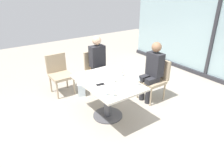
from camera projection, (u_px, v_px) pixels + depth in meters
ground_plane at (108, 116)px, 4.04m from camera, size 12.00×12.00×0.00m
window_wall_backdrop at (215, 32)px, 5.17m from camera, size 5.47×0.10×2.70m
dining_table_main at (107, 91)px, 3.80m from camera, size 1.31×0.85×0.73m
chair_far_left at (97, 68)px, 4.94m from camera, size 0.50×0.46×0.87m
chair_near_window at (155, 77)px, 4.46m from camera, size 0.46×0.51×0.87m
chair_side_end at (59, 72)px, 4.73m from camera, size 0.50×0.46×0.87m
person_far_left at (99, 61)px, 4.77m from camera, size 0.39×0.34×1.26m
person_near_window at (152, 69)px, 4.31m from camera, size 0.34×0.39×1.26m
wine_glass_0 at (120, 74)px, 3.68m from camera, size 0.07×0.07×0.18m
wine_glass_1 at (106, 88)px, 3.21m from camera, size 0.07×0.07×0.18m
wine_glass_2 at (122, 69)px, 3.88m from camera, size 0.07×0.07×0.18m
wine_glass_3 at (113, 88)px, 3.19m from camera, size 0.07×0.07×0.18m
wine_glass_4 at (114, 75)px, 3.65m from camera, size 0.07×0.07×0.18m
wine_glass_5 at (108, 71)px, 3.81m from camera, size 0.07×0.07×0.18m
wine_glass_6 at (138, 78)px, 3.52m from camera, size 0.07×0.07×0.18m
coffee_cup at (116, 75)px, 3.87m from camera, size 0.08×0.08×0.09m
cell_phone_on_table at (100, 84)px, 3.60m from camera, size 0.09×0.15×0.01m
handbag_0 at (81, 88)px, 4.77m from camera, size 0.34×0.27×0.28m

